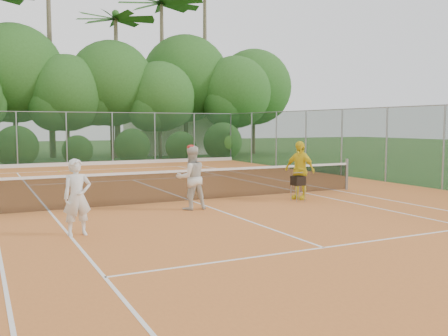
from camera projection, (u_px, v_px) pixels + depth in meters
The scene contains 15 objects.
ground at pixel (192, 202), 15.08m from camera, with size 120.00×120.00×0.00m, color #284C1B.
clay_court at pixel (192, 201), 15.08m from camera, with size 18.00×36.00×0.02m, color #C96F2E.
club_building at pixel (180, 135), 40.35m from camera, with size 8.00×5.00×3.00m, color beige.
tennis_net at pixel (192, 184), 15.03m from camera, with size 11.97×0.10×1.10m.
player_white at pixel (77, 197), 10.35m from camera, with size 0.59×0.38×1.61m, color silver.
player_center_grp at pixel (191, 178), 13.52m from camera, with size 0.85×0.67×1.77m.
player_yellow at pixel (299, 170), 15.42m from camera, with size 1.06×0.44×1.81m, color yellow.
ball_hopper at pixel (298, 181), 14.99m from camera, with size 0.33×0.33×0.77m.
stray_ball_a at pixel (112, 172), 24.15m from camera, with size 0.07×0.07×0.07m, color #D8F138.
stray_ball_b at pixel (59, 171), 24.28m from camera, with size 0.07×0.07×0.07m, color #CBDD33.
stray_ball_c at pixel (148, 172), 24.18m from camera, with size 0.07×0.07×0.07m, color #B3C62E.
court_markings at pixel (192, 201), 15.08m from camera, with size 11.03×23.83×0.01m.
fence_back at pixel (90, 139), 28.33m from camera, with size 18.07×0.07×3.00m.
fence_right at pixel (444, 147), 17.59m from camera, with size 0.07×33.07×3.00m.
tropical_treeline at pixel (95, 83), 33.32m from camera, with size 32.10×8.49×15.03m.
Camera 1 is at (-5.76, -13.81, 2.33)m, focal length 40.00 mm.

